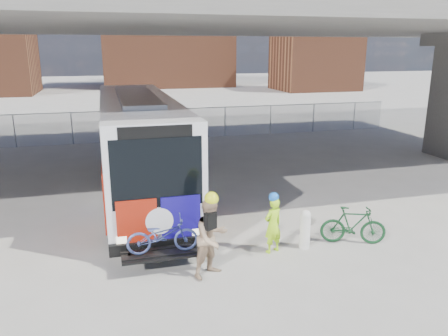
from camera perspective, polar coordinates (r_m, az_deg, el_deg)
name	(u,v)px	position (r m, az deg, el deg)	size (l,w,h in m)	color
ground	(206,207)	(15.12, -2.40, -5.11)	(160.00, 160.00, 0.00)	#9E9991
bus	(138,136)	(16.67, -11.17, 4.08)	(2.67, 12.90, 3.69)	silver
overpass	(181,15)	(18.14, -5.64, 19.26)	(40.00, 16.00, 7.95)	#605E59
chainlink_fence	(160,116)	(26.29, -8.35, 6.73)	(30.00, 0.06, 30.00)	gray
brick_buildings	(134,48)	(62.20, -11.67, 15.13)	(54.00, 22.00, 12.00)	brown
smokestack	(213,0)	(71.29, -1.39, 21.11)	(2.20, 2.20, 25.00)	brown
bollard	(305,228)	(12.13, 10.54, -7.68)	(0.29, 0.29, 1.09)	white
cyclist_hivis	(273,224)	(11.69, 6.41, -7.24)	(0.65, 0.54, 1.68)	#B7FF1A
cyclist_tan	(212,237)	(10.41, -1.62, -8.95)	(1.17, 1.09, 2.10)	tan
bike_parked	(353,225)	(12.73, 16.51, -7.18)	(0.51, 1.79, 1.08)	#144120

